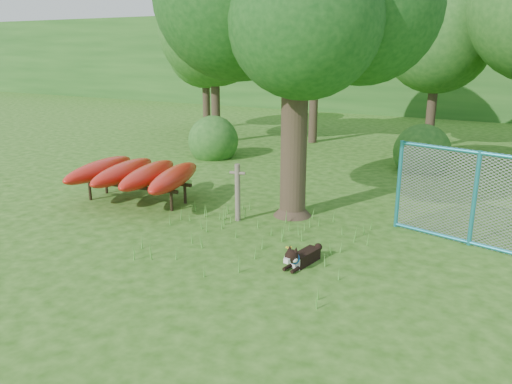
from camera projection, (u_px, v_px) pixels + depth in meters
The scene contains 13 objects.
ground at pixel (216, 257), 9.46m from camera, with size 80.00×80.00×0.00m, color #225110.
wooden_post at pixel (238, 191), 11.26m from camera, with size 0.36×0.15×1.33m.
kayak_rack at pixel (136, 173), 12.65m from camera, with size 3.55×3.16×0.98m.
husky_dog at pixel (301, 257), 9.02m from camera, with size 0.40×1.05×0.47m.
fence_section at pixel (474, 199), 9.76m from camera, with size 3.22×0.87×3.21m.
wildflower_clump at pixel (288, 249), 9.30m from camera, with size 0.12×0.11×0.25m.
bg_tree_a at pixel (214, 30), 19.64m from camera, with size 4.40×4.40×6.70m.
bg_tree_b at pixel (317, 0), 19.40m from camera, with size 5.20×5.20×8.22m.
bg_tree_c at pixel (438, 40), 18.59m from camera, with size 4.00×4.00×6.12m.
bg_tree_f at pixel (205, 50), 23.53m from camera, with size 3.60×3.60×5.55m.
shrub_left at pixel (214, 157), 18.09m from camera, with size 1.80×1.80×1.80m, color #23591C.
shrub_mid at pixel (420, 170), 16.13m from camera, with size 1.80×1.80×1.80m, color #23591C.
wooded_hillside at pixel (452, 61), 32.23m from camera, with size 80.00×12.00×6.00m, color #23591C.
Camera 1 is at (4.86, -7.32, 3.81)m, focal length 35.00 mm.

